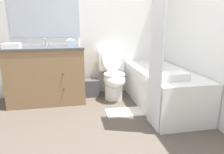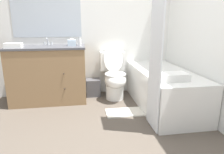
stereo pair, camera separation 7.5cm
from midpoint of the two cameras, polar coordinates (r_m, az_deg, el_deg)
name	(u,v)px [view 1 (the left image)]	position (r m, az deg, el deg)	size (l,w,h in m)	color
ground_plane	(110,147)	(2.15, -1.50, -19.38)	(14.00, 14.00, 0.00)	brown
wall_back	(91,21)	(3.49, -6.53, 15.53)	(8.00, 0.06, 2.50)	silver
wall_right	(195,21)	(3.07, 22.00, 14.62)	(0.05, 2.70, 2.50)	silver
vanity_cabinet	(47,74)	(3.30, -18.60, 0.74)	(1.15, 0.60, 0.88)	olive
sink_faucet	(46,43)	(3.39, -18.89, 9.17)	(0.14, 0.12, 0.12)	silver
toilet	(113,76)	(3.29, -0.32, 0.17)	(0.42, 0.64, 0.86)	white
bathtub	(162,88)	(3.08, 13.42, -3.09)	(0.72, 1.58, 0.55)	white
shower_curtain	(157,50)	(2.27, 11.69, 7.46)	(0.01, 0.35, 1.85)	white
wastebasket	(92,88)	(3.46, -6.38, -3.07)	(0.24, 0.20, 0.29)	#4C4C51
tissue_box	(71,43)	(3.20, -12.43, 9.55)	(0.12, 0.13, 0.12)	silver
soap_dispenser	(78,42)	(3.16, -10.24, 9.77)	(0.05, 0.05, 0.13)	white
hand_towel_folded	(12,46)	(3.15, -27.38, 7.92)	(0.23, 0.14, 0.07)	white
bath_towel_folded	(173,76)	(2.52, 16.25, 0.23)	(0.34, 0.22, 0.09)	white
bath_mat	(125,112)	(2.86, 2.91, -10.01)	(0.53, 0.29, 0.02)	silver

